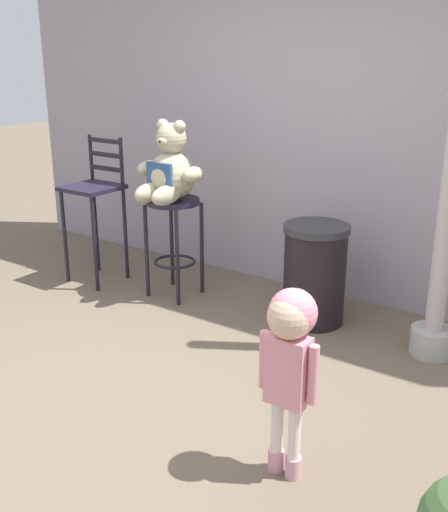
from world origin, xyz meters
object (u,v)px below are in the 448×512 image
Objects in this scene: teddy_bear at (170,171)px; trash_bin at (314,274)px; bar_stool_with_teddy at (174,226)px; child_walking at (290,344)px; bar_chair_empty at (95,197)px.

teddy_bear reaches higher than trash_bin.
teddy_bear is (0.00, -0.03, 0.45)m from bar_stool_with_teddy.
trash_bin is (1.17, 0.20, -0.66)m from teddy_bear.
bar_stool_with_teddy is 1.20m from trash_bin.
bar_chair_empty is at bearing 44.52° from child_walking.
bar_stool_with_teddy is 0.86× the size of child_walking.
trash_bin is at bearing 8.35° from bar_stool_with_teddy.
bar_stool_with_teddy is 2.35m from child_walking.
trash_bin is 1.99m from bar_chair_empty.
bar_stool_with_teddy is 0.45m from teddy_bear.
teddy_bear is at bearing 5.42° from bar_chair_empty.
child_walking is at bearing -67.28° from trash_bin.
bar_stool_with_teddy is 1.09× the size of trash_bin.
bar_stool_with_teddy is 0.79m from bar_chair_empty.
bar_chair_empty is (-1.93, -0.27, 0.36)m from trash_bin.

